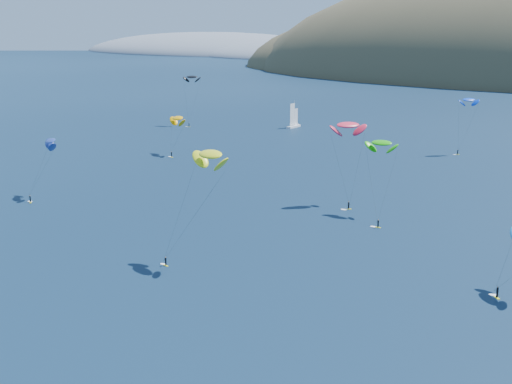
{
  "coord_description": "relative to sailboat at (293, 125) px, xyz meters",
  "views": [
    {
      "loc": [
        72.44,
        -49.69,
        46.28
      ],
      "look_at": [
        -5.21,
        80.0,
        9.0
      ],
      "focal_mm": 50.0,
      "sensor_mm": 36.0,
      "label": 1
    }
  ],
  "objects": [
    {
      "name": "headland",
      "position": [
        -375.7,
        531.26,
        -4.32
      ],
      "size": [
        460.0,
        250.0,
        60.0
      ],
      "color": "slate",
      "rests_on": "ground"
    },
    {
      "name": "sailboat",
      "position": [
        0.0,
        0.0,
        0.0
      ],
      "size": [
        9.55,
        8.26,
        11.84
      ],
      "rotation": [
        0.0,
        0.0,
        -0.08
      ],
      "color": "white",
      "rests_on": "ground"
    },
    {
      "name": "kitesurfer_9",
      "position": [
        71.22,
        -105.61,
        19.07
      ],
      "size": [
        9.41,
        11.03,
        22.63
      ],
      "rotation": [
        0.0,
        0.0,
        0.81
      ],
      "color": "yellow",
      "rests_on": "ground"
    },
    {
      "name": "kitesurfer_12",
      "position": [
        -41.61,
        -15.89,
        19.9
      ],
      "size": [
        8.13,
        8.99,
        22.98
      ],
      "rotation": [
        0.0,
        0.0,
        0.38
      ],
      "color": "yellow",
      "rests_on": "ground"
    },
    {
      "name": "kitesurfer_1",
      "position": [
        -5.66,
        -74.13,
        11.55
      ],
      "size": [
        9.8,
        10.35,
        15.01
      ],
      "rotation": [
        0.0,
        0.0,
        -0.46
      ],
      "color": "yellow",
      "rests_on": "ground"
    },
    {
      "name": "kitesurfer_10",
      "position": [
        1.95,
        -138.89,
        13.85
      ],
      "size": [
        8.62,
        12.51,
        17.07
      ],
      "rotation": [
        0.0,
        0.0,
        -0.62
      ],
      "color": "yellow",
      "rests_on": "ground"
    },
    {
      "name": "kitesurfer_3",
      "position": [
        82.07,
        -110.48,
        16.24
      ],
      "size": [
        9.06,
        13.82,
        19.41
      ],
      "rotation": [
        0.0,
        0.0,
        0.02
      ],
      "color": "yellow",
      "rests_on": "ground"
    },
    {
      "name": "kitesurfer_2",
      "position": [
        67.47,
        -160.65,
        20.3
      ],
      "size": [
        12.28,
        10.27,
        23.92
      ],
      "rotation": [
        0.0,
        0.0,
        -0.34
      ],
      "color": "yellow",
      "rests_on": "ground"
    },
    {
      "name": "kitesurfer_4",
      "position": [
        79.45,
        -22.57,
        17.75
      ],
      "size": [
        7.54,
        7.16,
        20.75
      ],
      "rotation": [
        0.0,
        0.0,
        0.71
      ],
      "color": "yellow",
      "rests_on": "ground"
    }
  ]
}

